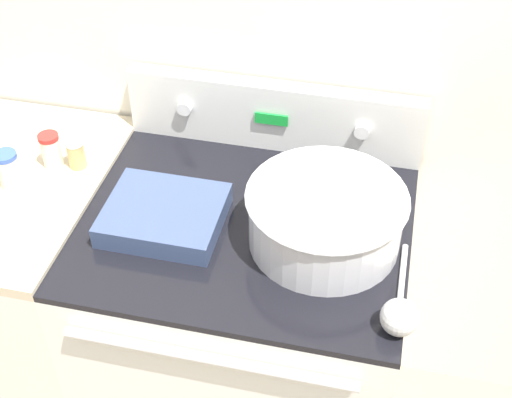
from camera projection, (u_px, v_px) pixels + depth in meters
name	position (u px, v px, depth m)	size (l,w,h in m)	color
kitchen_wall	(280.00, 32.00, 1.83)	(8.00, 0.05, 2.50)	silver
stove_range	(248.00, 339.00, 2.06)	(0.80, 0.72, 0.93)	silver
control_panel	(274.00, 116.00, 1.92)	(0.80, 0.07, 0.20)	silver
side_counter	(39.00, 299.00, 2.17)	(0.51, 0.69, 0.95)	silver
mixing_bowl	(326.00, 215.00, 1.65)	(0.38, 0.38, 0.15)	silver
casserole_dish	(164.00, 214.00, 1.73)	(0.28, 0.24, 0.06)	#38476B
ladle	(399.00, 314.00, 1.48)	(0.08, 0.29, 0.08)	#B7B7B7
spice_jar_white_cap	(76.00, 153.00, 1.87)	(0.05, 0.05, 0.09)	tan
spice_jar_red_cap	(51.00, 150.00, 1.87)	(0.05, 0.05, 0.10)	beige
spice_jar_blue_cap	(8.00, 169.00, 1.81)	(0.06, 0.06, 0.10)	beige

